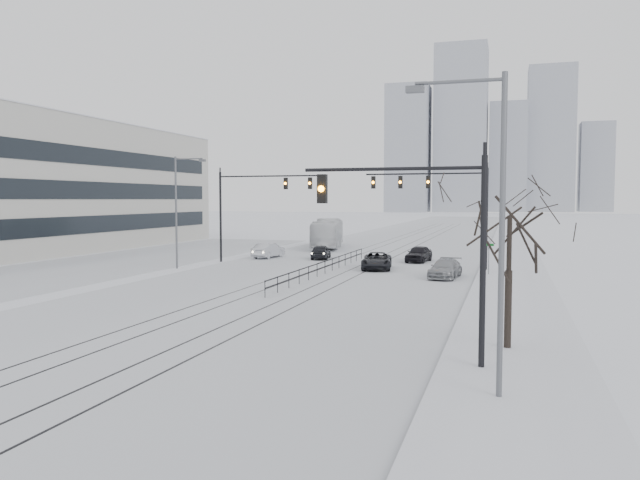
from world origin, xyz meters
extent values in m
plane|color=silver|center=(0.00, 0.00, 0.00)|extent=(500.00, 500.00, 0.00)
cube|color=silver|center=(0.00, 60.00, 0.01)|extent=(22.00, 260.00, 0.02)
cube|color=silver|center=(13.50, 60.00, 0.08)|extent=(5.00, 260.00, 0.16)
cube|color=gray|center=(11.05, 60.00, 0.06)|extent=(0.10, 260.00, 0.12)
cube|color=silver|center=(-20.00, 35.00, 0.01)|extent=(14.00, 60.00, 0.03)
cube|color=black|center=(-2.60, 40.00, 0.02)|extent=(0.10, 180.00, 0.01)
cube|color=black|center=(-1.20, 40.00, 0.02)|extent=(0.10, 180.00, 0.01)
cube|color=black|center=(1.20, 40.00, 0.02)|extent=(0.10, 180.00, 0.01)
cube|color=black|center=(2.60, 40.00, 0.02)|extent=(0.10, 180.00, 0.01)
cube|color=black|center=(-27.98, 35.00, 7.00)|extent=(0.08, 58.00, 12.00)
cube|color=#9A9EA9|center=(-30.00, 260.00, 27.50)|extent=(18.00, 18.00, 55.00)
cube|color=#9A9EA9|center=(-8.00, 268.00, 36.00)|extent=(22.00, 22.00, 72.00)
cube|color=#9A9EA9|center=(12.00, 276.00, 24.00)|extent=(16.00, 16.00, 48.00)
cube|color=#9A9EA9|center=(30.00, 284.00, 32.00)|extent=(20.00, 20.00, 64.00)
cube|color=#9A9EA9|center=(50.00, 292.00, 20.00)|extent=(14.00, 14.00, 40.00)
cylinder|color=black|center=(12.40, 6.00, 3.50)|extent=(0.20, 0.20, 7.00)
cylinder|color=black|center=(9.40, 6.00, 6.60)|extent=(6.00, 0.12, 0.12)
cube|color=black|center=(7.00, 6.00, 5.95)|extent=(0.32, 0.24, 1.00)
sphere|color=orange|center=(7.00, 5.86, 5.95)|extent=(0.22, 0.22, 0.22)
cylinder|color=black|center=(11.50, 35.00, 4.00)|extent=(0.20, 0.20, 8.00)
cylinder|color=black|center=(6.75, 35.00, 7.60)|extent=(9.50, 0.12, 0.12)
cube|color=black|center=(2.60, 35.00, 6.95)|extent=(0.32, 0.24, 1.00)
sphere|color=orange|center=(2.60, 34.86, 6.95)|extent=(0.22, 0.22, 0.22)
cube|color=black|center=(4.80, 35.00, 6.95)|extent=(0.32, 0.24, 1.00)
sphere|color=orange|center=(4.80, 34.86, 6.95)|extent=(0.22, 0.22, 0.22)
cube|color=black|center=(7.00, 35.00, 6.95)|extent=(0.32, 0.24, 1.00)
sphere|color=orange|center=(7.00, 34.86, 6.95)|extent=(0.22, 0.22, 0.22)
cylinder|color=black|center=(-11.50, 36.00, 4.00)|extent=(0.20, 0.20, 8.00)
cylinder|color=black|center=(-7.00, 36.00, 7.60)|extent=(9.00, 0.12, 0.12)
cube|color=black|center=(-3.10, 36.00, 6.95)|extent=(0.32, 0.24, 1.00)
sphere|color=orange|center=(-3.10, 35.86, 6.95)|extent=(0.22, 0.22, 0.22)
cube|color=black|center=(-5.30, 36.00, 6.95)|extent=(0.32, 0.24, 1.00)
sphere|color=orange|center=(-5.30, 35.86, 6.95)|extent=(0.22, 0.22, 0.22)
cylinder|color=#595B60|center=(13.00, 3.00, 4.50)|extent=(0.16, 0.16, 9.00)
cylinder|color=#595B60|center=(11.80, 3.00, 8.80)|extent=(2.40, 0.10, 0.10)
cube|color=#595B60|center=(10.60, 3.00, 8.65)|extent=(0.50, 0.25, 0.18)
cylinder|color=#595B60|center=(-12.50, 30.00, 4.50)|extent=(0.16, 0.16, 9.00)
cylinder|color=#595B60|center=(-11.30, 30.00, 8.80)|extent=(2.40, 0.10, 0.10)
cube|color=#595B60|center=(-10.10, 30.00, 8.65)|extent=(0.50, 0.25, 0.18)
cylinder|color=black|center=(13.20, 9.00, 1.50)|extent=(0.26, 0.26, 3.00)
cylinder|color=black|center=(13.20, 9.00, 3.75)|extent=(0.18, 0.18, 2.50)
cube|color=black|center=(0.00, 30.00, 0.95)|extent=(0.06, 24.00, 0.06)
cube|color=black|center=(0.00, 30.00, 0.55)|extent=(0.06, 24.00, 0.06)
cylinder|color=#595B60|center=(11.80, 32.00, 1.20)|extent=(0.06, 0.06, 2.40)
cube|color=#0C4C19|center=(11.80, 32.00, 2.30)|extent=(0.70, 0.04, 0.18)
imported|color=black|center=(-3.66, 40.99, 0.67)|extent=(2.21, 4.16, 1.35)
imported|color=silver|center=(-8.79, 40.64, 0.71)|extent=(1.93, 4.44, 1.42)
imported|color=black|center=(3.13, 33.96, 0.68)|extent=(2.96, 5.16, 1.35)
imported|color=gray|center=(8.89, 30.06, 0.66)|extent=(2.28, 4.71, 1.32)
imported|color=black|center=(5.51, 40.85, 0.73)|extent=(2.21, 4.43, 1.45)
imported|color=silver|center=(-6.76, 53.87, 1.65)|extent=(5.03, 12.16, 3.30)
camera|label=1|loc=(13.19, -14.59, 5.59)|focal=35.00mm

